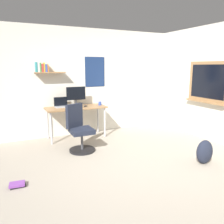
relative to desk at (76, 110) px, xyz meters
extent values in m
plane|color=#9E9384|center=(0.32, -2.09, -0.67)|extent=(5.20, 5.20, 0.00)
cube|color=silver|center=(0.32, 0.36, 0.63)|extent=(5.00, 0.10, 2.60)
cube|color=#997047|center=(-0.52, 0.21, 0.88)|extent=(0.68, 0.20, 0.02)
cube|color=navy|center=(0.61, 0.31, 0.88)|extent=(0.52, 0.01, 0.74)
cube|color=teal|center=(-0.81, 0.24, 1.00)|extent=(0.04, 0.14, 0.22)
cube|color=silver|center=(-0.76, 0.24, 1.01)|extent=(0.04, 0.14, 0.23)
cube|color=#3D934C|center=(-0.72, 0.24, 1.00)|extent=(0.03, 0.14, 0.21)
cube|color=#C63833|center=(-0.68, 0.24, 0.99)|extent=(0.04, 0.14, 0.18)
cube|color=gold|center=(-0.64, 0.24, 1.00)|extent=(0.03, 0.14, 0.21)
cube|color=#3851B2|center=(-0.60, 0.24, 0.98)|extent=(0.04, 0.14, 0.17)
cube|color=orange|center=(-0.56, 0.24, 0.98)|extent=(0.02, 0.14, 0.18)
cube|color=#997047|center=(2.71, -1.37, 0.68)|extent=(0.04, 1.10, 0.90)
cube|color=black|center=(2.69, -1.37, 0.68)|extent=(0.01, 0.94, 0.76)
cube|color=#997047|center=(2.66, -1.37, 0.22)|extent=(0.12, 1.10, 0.03)
cube|color=#997047|center=(0.00, 0.00, 0.07)|extent=(1.40, 0.57, 0.03)
cylinder|color=#B7B7BC|center=(-0.64, -0.22, -0.31)|extent=(0.04, 0.04, 0.72)
cylinder|color=#B7B7BC|center=(0.64, -0.22, -0.31)|extent=(0.04, 0.04, 0.72)
cylinder|color=#B7B7BC|center=(-0.64, 0.22, -0.31)|extent=(0.04, 0.04, 0.72)
cylinder|color=#B7B7BC|center=(0.64, 0.22, -0.31)|extent=(0.04, 0.04, 0.72)
cylinder|color=black|center=(-0.17, -0.91, -0.65)|extent=(0.52, 0.52, 0.04)
cylinder|color=#4C4C51|center=(-0.17, -0.91, -0.46)|extent=(0.05, 0.05, 0.34)
cube|color=#1E2333|center=(-0.17, -0.91, -0.24)|extent=(0.44, 0.44, 0.09)
cube|color=#1E2333|center=(-0.25, -0.73, 0.04)|extent=(0.39, 0.24, 0.48)
cube|color=#ADAFB5|center=(-0.31, 0.10, 0.09)|extent=(0.31, 0.21, 0.02)
cube|color=black|center=(-0.31, 0.20, 0.21)|extent=(0.31, 0.01, 0.21)
cylinder|color=#38383D|center=(0.03, 0.10, 0.09)|extent=(0.17, 0.17, 0.01)
cylinder|color=#38383D|center=(0.03, 0.10, 0.17)|extent=(0.03, 0.03, 0.14)
cube|color=black|center=(0.03, 0.09, 0.39)|extent=(0.46, 0.02, 0.31)
cube|color=black|center=(-0.07, -0.07, 0.09)|extent=(0.37, 0.13, 0.02)
ellipsoid|color=#262628|center=(0.21, -0.07, 0.10)|extent=(0.10, 0.06, 0.03)
cylinder|color=#334CA5|center=(0.60, -0.02, 0.13)|extent=(0.08, 0.08, 0.09)
ellipsoid|color=#1E2333|center=(1.59, -2.42, -0.45)|extent=(0.32, 0.22, 0.43)
cube|color=black|center=(-1.44, -1.84, -0.66)|extent=(0.22, 0.16, 0.03)
cube|color=#7A3D99|center=(-1.45, -1.86, -0.63)|extent=(0.23, 0.17, 0.03)
camera|label=1|loc=(-1.51, -5.14, 1.03)|focal=36.65mm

